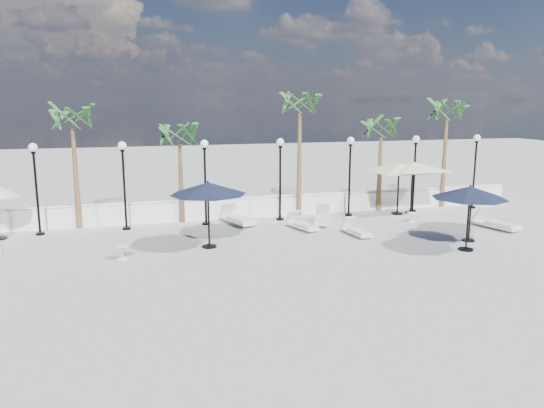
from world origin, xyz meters
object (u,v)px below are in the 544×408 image
object	(u,v)px
lounger_3	(322,218)
lounger_2	(237,218)
lounger_4	(356,231)
parasol_cream_sq_a	(413,162)
parasol_navy_left	(208,189)
parasol_cream_sq_b	(399,164)
parasol_navy_right	(470,193)
lounger_6	(496,223)
lounger_5	(302,224)
parasol_navy_mid	(472,192)

from	to	relation	value
lounger_3	lounger_2	bearing A→B (deg)	-170.86
lounger_3	lounger_4	size ratio (longest dim) A/B	1.23
lounger_2	parasol_cream_sq_a	bearing A→B (deg)	-19.97
lounger_3	parasol_cream_sq_a	size ratio (longest dim) A/B	0.37
parasol_navy_left	parasol_cream_sq_b	distance (m)	10.54
lounger_2	lounger_4	bearing A→B (deg)	-57.72
parasol_navy_left	parasol_navy_right	world-z (taller)	parasol_navy_left
lounger_2	lounger_6	bearing A→B (deg)	-40.11
lounger_3	lounger_4	distance (m)	2.50
lounger_3	lounger_6	bearing A→B (deg)	0.42
lounger_2	lounger_5	distance (m)	3.09
lounger_3	parasol_navy_mid	distance (m)	6.62
lounger_2	lounger_4	world-z (taller)	lounger_2
lounger_3	parasol_navy_left	xyz separation A→B (m)	(-5.58, -2.57, 2.03)
lounger_6	lounger_4	bearing A→B (deg)	159.44
lounger_3	lounger_6	xyz separation A→B (m)	(7.00, -3.00, 0.01)
parasol_cream_sq_b	parasol_navy_mid	bearing A→B (deg)	-87.54
lounger_2	parasol_navy_mid	size ratio (longest dim) A/B	0.91
lounger_6	parasol_navy_right	world-z (taller)	parasol_navy_right
parasol_navy_right	parasol_navy_mid	bearing A→B (deg)	50.72
parasol_navy_right	lounger_3	bearing A→B (deg)	123.37
lounger_3	parasol_navy_right	xyz separation A→B (m)	(3.67, -5.57, 1.94)
lounger_4	lounger_3	bearing A→B (deg)	96.24
lounger_2	lounger_5	world-z (taller)	lounger_2
parasol_navy_left	lounger_2	bearing A→B (deg)	62.61
lounger_3	lounger_6	size ratio (longest dim) A/B	0.95
lounger_4	parasol_navy_right	world-z (taller)	parasol_navy_right
lounger_6	parasol_navy_right	distance (m)	4.63
lounger_4	lounger_5	world-z (taller)	lounger_5
lounger_4	lounger_5	xyz separation A→B (m)	(-1.83, 1.61, 0.01)
lounger_6	parasol_cream_sq_b	bearing A→B (deg)	108.54
lounger_5	lounger_3	bearing A→B (deg)	15.96
lounger_3	parasol_cream_sq_b	distance (m)	4.99
lounger_3	parasol_cream_sq_b	world-z (taller)	parasol_cream_sq_b
parasol_navy_left	parasol_navy_mid	distance (m)	10.34
parasol_cream_sq_b	lounger_3	bearing A→B (deg)	-167.73
lounger_4	parasol_navy_left	xyz separation A→B (m)	(-6.19, -0.15, 2.07)
parasol_cream_sq_a	parasol_navy_mid	bearing A→B (deg)	-95.43
parasol_navy_left	parasol_navy_right	distance (m)	9.73
lounger_5	parasol_cream_sq_a	world-z (taller)	parasol_cream_sq_a
lounger_5	parasol_navy_left	xyz separation A→B (m)	(-4.36, -1.77, 2.06)
lounger_2	lounger_6	size ratio (longest dim) A/B	1.03
lounger_2	parasol_navy_right	world-z (taller)	parasol_navy_right
lounger_4	lounger_6	world-z (taller)	lounger_6
lounger_2	parasol_navy_right	bearing A→B (deg)	-61.24
lounger_3	parasol_cream_sq_b	size ratio (longest dim) A/B	0.38
parasol_navy_mid	parasol_navy_right	distance (m)	1.46
parasol_cream_sq_b	parasol_navy_right	bearing A→B (deg)	-95.98
lounger_6	parasol_navy_right	xyz separation A→B (m)	(-3.34, -2.57, 1.93)
parasol_cream_sq_b	lounger_4	bearing A→B (deg)	-138.04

